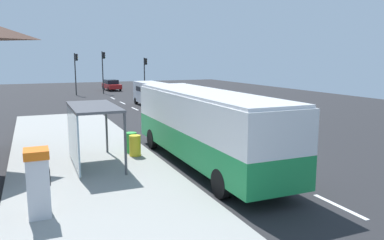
# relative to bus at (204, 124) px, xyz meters

# --- Properties ---
(ground_plane) EXTENTS (56.00, 92.00, 0.04)m
(ground_plane) POSITION_rel_bus_xyz_m (1.71, 14.16, -1.86)
(ground_plane) COLOR #262628
(sidewalk_platform) EXTENTS (6.20, 30.00, 0.18)m
(sidewalk_platform) POSITION_rel_bus_xyz_m (-4.69, 2.16, -1.75)
(sidewalk_platform) COLOR #999993
(sidewalk_platform) RESTS_ON ground
(lane_stripe_seg_0) EXTENTS (0.16, 2.20, 0.01)m
(lane_stripe_seg_0) POSITION_rel_bus_xyz_m (1.96, -5.84, -1.84)
(lane_stripe_seg_0) COLOR silver
(lane_stripe_seg_0) RESTS_ON ground
(lane_stripe_seg_1) EXTENTS (0.16, 2.20, 0.01)m
(lane_stripe_seg_1) POSITION_rel_bus_xyz_m (1.96, -0.84, -1.84)
(lane_stripe_seg_1) COLOR silver
(lane_stripe_seg_1) RESTS_ON ground
(lane_stripe_seg_2) EXTENTS (0.16, 2.20, 0.01)m
(lane_stripe_seg_2) POSITION_rel_bus_xyz_m (1.96, 4.16, -1.84)
(lane_stripe_seg_2) COLOR silver
(lane_stripe_seg_2) RESTS_ON ground
(lane_stripe_seg_3) EXTENTS (0.16, 2.20, 0.01)m
(lane_stripe_seg_3) POSITION_rel_bus_xyz_m (1.96, 9.16, -1.84)
(lane_stripe_seg_3) COLOR silver
(lane_stripe_seg_3) RESTS_ON ground
(lane_stripe_seg_4) EXTENTS (0.16, 2.20, 0.01)m
(lane_stripe_seg_4) POSITION_rel_bus_xyz_m (1.96, 14.16, -1.84)
(lane_stripe_seg_4) COLOR silver
(lane_stripe_seg_4) RESTS_ON ground
(lane_stripe_seg_5) EXTENTS (0.16, 2.20, 0.01)m
(lane_stripe_seg_5) POSITION_rel_bus_xyz_m (1.96, 19.16, -1.84)
(lane_stripe_seg_5) COLOR silver
(lane_stripe_seg_5) RESTS_ON ground
(lane_stripe_seg_6) EXTENTS (0.16, 2.20, 0.01)m
(lane_stripe_seg_6) POSITION_rel_bus_xyz_m (1.96, 24.16, -1.84)
(lane_stripe_seg_6) COLOR silver
(lane_stripe_seg_6) RESTS_ON ground
(lane_stripe_seg_7) EXTENTS (0.16, 2.20, 0.01)m
(lane_stripe_seg_7) POSITION_rel_bus_xyz_m (1.96, 29.16, -1.84)
(lane_stripe_seg_7) COLOR silver
(lane_stripe_seg_7) RESTS_ON ground
(bus) EXTENTS (2.56, 11.01, 3.21)m
(bus) POSITION_rel_bus_xyz_m (0.00, 0.00, 0.00)
(bus) COLOR #1E8C47
(bus) RESTS_ON ground
(white_van) EXTENTS (2.13, 5.25, 2.30)m
(white_van) POSITION_rel_bus_xyz_m (3.91, 20.57, -0.50)
(white_van) COLOR silver
(white_van) RESTS_ON ground
(sedan_near) EXTENTS (2.06, 4.50, 1.52)m
(sedan_near) POSITION_rel_bus_xyz_m (4.01, 40.03, -1.05)
(sedan_near) COLOR #A51919
(sedan_near) RESTS_ON ground
(ticket_machine) EXTENTS (0.66, 0.76, 1.94)m
(ticket_machine) POSITION_rel_bus_xyz_m (-6.68, -3.36, -0.67)
(ticket_machine) COLOR silver
(ticket_machine) RESTS_ON sidewalk_platform
(recycling_bin_yellow) EXTENTS (0.52, 0.52, 0.95)m
(recycling_bin_yellow) POSITION_rel_bus_xyz_m (-2.49, 2.12, -1.19)
(recycling_bin_yellow) COLOR yellow
(recycling_bin_yellow) RESTS_ON sidewalk_platform
(recycling_bin_green) EXTENTS (0.52, 0.52, 0.95)m
(recycling_bin_green) POSITION_rel_bus_xyz_m (-2.49, 2.82, -1.19)
(recycling_bin_green) COLOR green
(recycling_bin_green) RESTS_ON sidewalk_platform
(traffic_light_near_side) EXTENTS (0.49, 0.28, 4.64)m
(traffic_light_near_side) POSITION_rel_bus_xyz_m (7.22, 33.76, 1.26)
(traffic_light_near_side) COLOR #2D2D2D
(traffic_light_near_side) RESTS_ON ground
(traffic_light_far_side) EXTENTS (0.49, 0.28, 5.19)m
(traffic_light_far_side) POSITION_rel_bus_xyz_m (-1.39, 34.56, 1.60)
(traffic_light_far_side) COLOR #2D2D2D
(traffic_light_far_side) RESTS_ON ground
(traffic_light_median) EXTENTS (0.49, 0.28, 5.43)m
(traffic_light_median) POSITION_rel_bus_xyz_m (2.11, 35.36, 1.74)
(traffic_light_median) COLOR #2D2D2D
(traffic_light_median) RESTS_ON ground
(bus_shelter) EXTENTS (1.80, 4.00, 2.50)m
(bus_shelter) POSITION_rel_bus_xyz_m (-4.70, 1.36, 0.25)
(bus_shelter) COLOR #4C4C51
(bus_shelter) RESTS_ON sidewalk_platform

